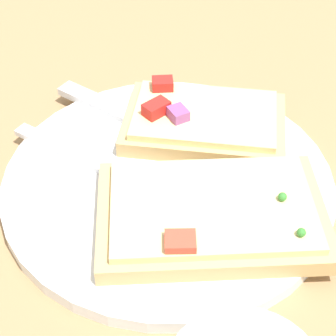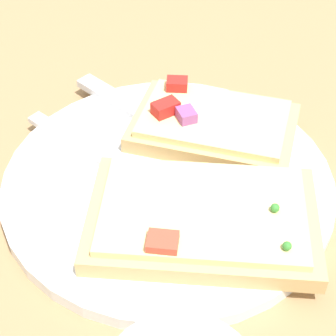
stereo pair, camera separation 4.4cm
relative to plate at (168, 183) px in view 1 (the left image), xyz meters
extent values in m
plane|color=#9E7A51|center=(0.00, 0.00, -0.01)|extent=(4.00, 4.00, 0.00)
cylinder|color=white|center=(0.00, 0.00, 0.00)|extent=(0.26, 0.26, 0.01)
cube|color=silver|center=(-0.01, 0.08, 0.01)|extent=(0.02, 0.13, 0.01)
cube|color=silver|center=(-0.02, -0.01, 0.01)|extent=(0.03, 0.05, 0.01)
cube|color=silver|center=(-0.03, -0.05, 0.01)|extent=(0.01, 0.03, 0.00)
cube|color=silver|center=(-0.03, -0.05, 0.01)|extent=(0.01, 0.03, 0.00)
cube|color=silver|center=(-0.02, -0.05, 0.01)|extent=(0.01, 0.03, 0.00)
cube|color=silver|center=(-0.01, -0.05, 0.01)|extent=(0.01, 0.03, 0.00)
cube|color=silver|center=(0.05, 0.10, 0.01)|extent=(0.03, 0.09, 0.01)
cube|color=silver|center=(0.04, -0.01, 0.01)|extent=(0.04, 0.14, 0.00)
cube|color=tan|center=(-0.03, -0.05, 0.01)|extent=(0.17, 0.19, 0.01)
cube|color=beige|center=(-0.03, -0.05, 0.02)|extent=(0.15, 0.17, 0.01)
sphere|color=#388433|center=(0.00, -0.09, 0.03)|extent=(0.01, 0.01, 0.01)
sphere|color=#388433|center=(-0.03, -0.11, 0.03)|extent=(0.01, 0.01, 0.01)
cube|color=#D14733|center=(-0.07, -0.05, 0.03)|extent=(0.02, 0.03, 0.01)
cube|color=tan|center=(0.07, 0.00, 0.01)|extent=(0.13, 0.16, 0.01)
cube|color=beige|center=(0.07, 0.00, 0.02)|extent=(0.11, 0.14, 0.01)
cube|color=red|center=(0.08, 0.05, 0.03)|extent=(0.02, 0.02, 0.01)
cube|color=red|center=(0.04, 0.04, 0.03)|extent=(0.03, 0.02, 0.01)
cube|color=#934C8E|center=(0.05, 0.02, 0.03)|extent=(0.02, 0.02, 0.01)
sphere|color=tan|center=(0.00, 0.00, 0.01)|extent=(0.01, 0.01, 0.01)
sphere|color=tan|center=(0.00, 0.00, 0.01)|extent=(0.01, 0.01, 0.01)
sphere|color=tan|center=(-0.03, 0.04, 0.01)|extent=(0.01, 0.01, 0.01)
camera|label=1|loc=(-0.28, -0.15, 0.32)|focal=60.00mm
camera|label=2|loc=(-0.26, -0.19, 0.32)|focal=60.00mm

